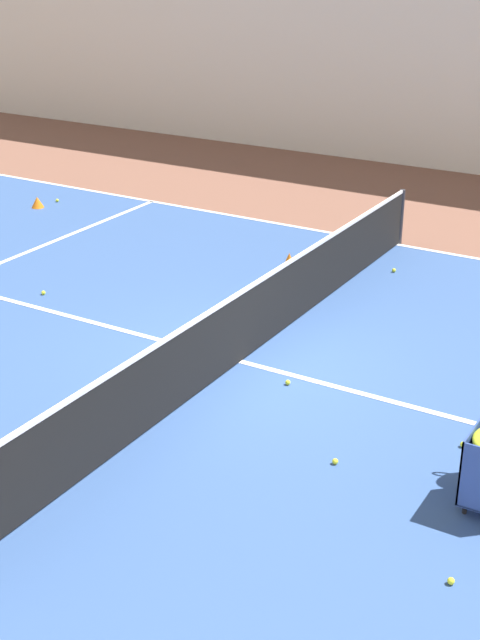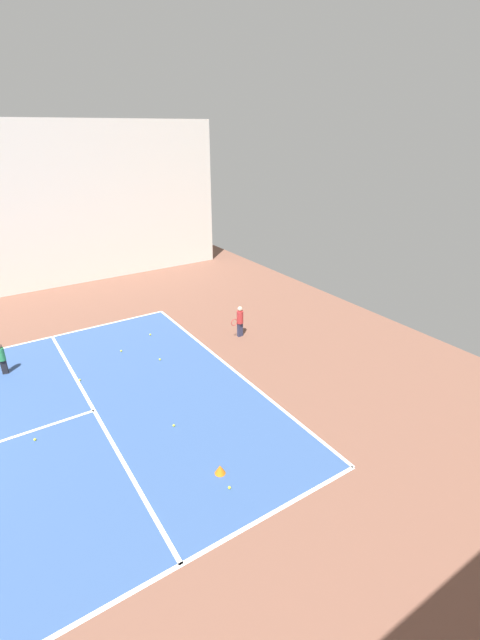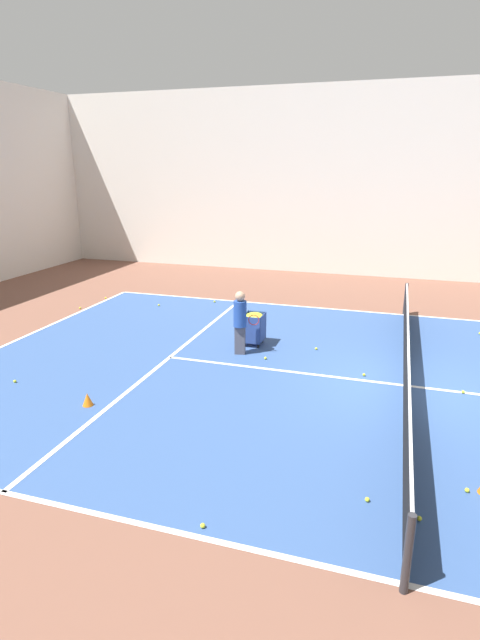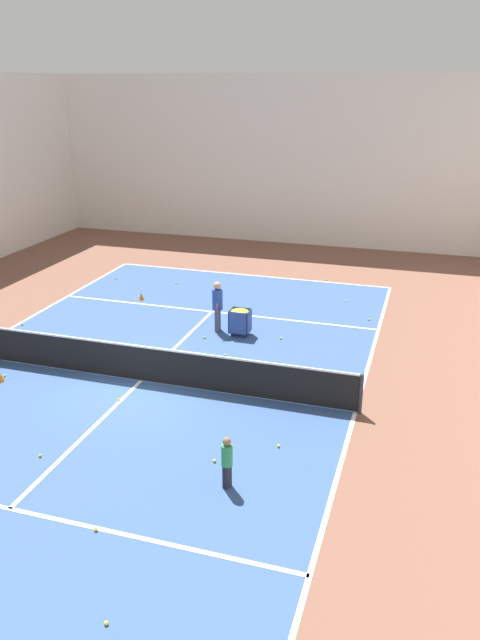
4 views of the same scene
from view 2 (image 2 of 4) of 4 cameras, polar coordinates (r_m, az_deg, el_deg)
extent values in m
cube|color=white|center=(14.93, -1.50, -6.17)|extent=(11.56, 0.10, 0.00)
cube|color=white|center=(13.49, -18.88, -11.35)|extent=(11.56, 0.10, 0.00)
cube|color=#2D3351|center=(16.88, 0.00, -1.28)|extent=(0.13, 0.21, 0.57)
cylinder|color=#B22D2D|center=(16.66, 0.00, 0.40)|extent=(0.26, 0.26, 0.51)
sphere|color=beige|center=(16.52, 0.00, 1.50)|extent=(0.19, 0.19, 0.19)
torus|color=#B22D2D|center=(16.51, -0.77, -0.31)|extent=(0.03, 0.28, 0.28)
cube|color=black|center=(16.43, -28.92, -5.48)|extent=(0.15, 0.20, 0.51)
cylinder|color=#2D8C4C|center=(16.22, -29.26, -4.00)|extent=(0.28, 0.28, 0.45)
cone|color=orange|center=(10.83, -2.68, -19.27)|extent=(0.27, 0.27, 0.23)
sphere|color=yellow|center=(12.34, -8.83, -13.72)|extent=(0.07, 0.07, 0.07)
sphere|color=yellow|center=(10.53, -1.42, -21.44)|extent=(0.07, 0.07, 0.07)
sphere|color=yellow|center=(12.94, -25.69, -14.17)|extent=(0.07, 0.07, 0.07)
sphere|color=yellow|center=(17.41, -11.88, -1.91)|extent=(0.07, 0.07, 0.07)
sphere|color=yellow|center=(15.06, -20.60, -7.49)|extent=(0.07, 0.07, 0.07)
sphere|color=yellow|center=(15.54, -10.63, -5.18)|extent=(0.07, 0.07, 0.07)
sphere|color=yellow|center=(16.43, -15.57, -3.99)|extent=(0.07, 0.07, 0.07)
camera|label=1|loc=(22.49, -57.96, 7.63)|focal=50.00mm
camera|label=3|loc=(5.01, -100.33, -44.71)|focal=28.00mm
camera|label=4|loc=(20.68, -4.42, 24.27)|focal=35.00mm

